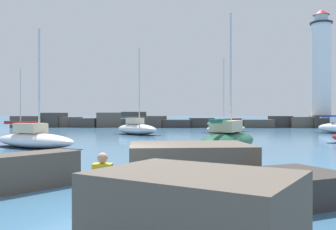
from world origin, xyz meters
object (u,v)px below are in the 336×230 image
lighthouse (321,75)px  sailboat_moored_4 (228,140)px  sailboat_moored_1 (21,127)px  sailboat_moored_0 (33,139)px  sailboat_moored_2 (136,128)px  sailboat_moored_3 (226,128)px  person_on_rocks (103,190)px

lighthouse → sailboat_moored_4: 43.82m
lighthouse → sailboat_moored_1: (-42.27, -15.08, -7.89)m
lighthouse → sailboat_moored_0: size_ratio=2.42×
lighthouse → sailboat_moored_2: lighthouse is taller
sailboat_moored_2 → sailboat_moored_4: sailboat_moored_2 is taller
sailboat_moored_0 → lighthouse: bearing=49.4°
sailboat_moored_0 → sailboat_moored_2: bearing=73.1°
sailboat_moored_3 → person_on_rocks: (-6.35, -38.45, 0.37)m
lighthouse → sailboat_moored_2: bearing=-141.5°
person_on_rocks → sailboat_moored_1: bearing=116.4°
sailboat_moored_2 → sailboat_moored_4: 19.07m
sailboat_moored_1 → sailboat_moored_4: size_ratio=0.94×
sailboat_moored_3 → sailboat_moored_4: 23.30m
lighthouse → person_on_rocks: bearing=-113.1°
sailboat_moored_2 → person_on_rocks: (3.80, -32.68, 0.18)m
sailboat_moored_0 → sailboat_moored_4: sailboat_moored_4 is taller
lighthouse → sailboat_moored_2: size_ratio=2.06×
sailboat_moored_2 → person_on_rocks: size_ratio=5.88×
sailboat_moored_0 → sailboat_moored_3: sailboat_moored_3 is taller
sailboat_moored_0 → sailboat_moored_2: (4.72, 15.51, 0.09)m
lighthouse → sailboat_moored_1: lighthouse is taller
sailboat_moored_0 → sailboat_moored_1: 24.26m
sailboat_moored_0 → sailboat_moored_2: sailboat_moored_2 is taller
sailboat_moored_0 → sailboat_moored_3: bearing=55.1°
sailboat_moored_4 → sailboat_moored_0: bearing=171.4°
sailboat_moored_2 → sailboat_moored_1: bearing=158.1°
sailboat_moored_0 → person_on_rocks: size_ratio=5.00×
sailboat_moored_2 → person_on_rocks: sailboat_moored_2 is taller
sailboat_moored_1 → sailboat_moored_3: size_ratio=0.89×
sailboat_moored_1 → person_on_rocks: (19.28, -38.91, 0.28)m
sailboat_moored_0 → sailboat_moored_4: bearing=-8.6°
sailboat_moored_4 → person_on_rocks: 15.79m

